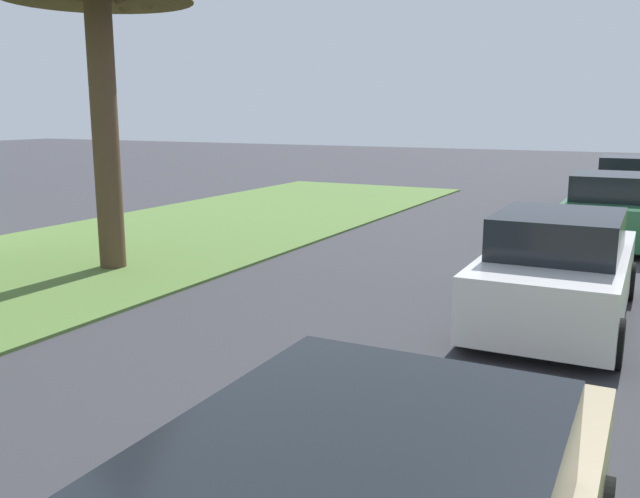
{
  "coord_description": "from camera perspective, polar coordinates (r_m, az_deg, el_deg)",
  "views": [
    {
      "loc": [
        3.46,
        4.79,
        2.92
      ],
      "look_at": [
        -0.38,
        12.2,
        1.23
      ],
      "focal_mm": 38.08,
      "sensor_mm": 36.0,
      "label": 1
    }
  ],
  "objects": [
    {
      "name": "parked_sedan_green",
      "position": [
        16.84,
        23.18,
        3.0
      ],
      "size": [
        2.0,
        4.43,
        1.57
      ],
      "color": "#28663D",
      "rests_on": "ground"
    },
    {
      "name": "parked_sedan_black",
      "position": [
        23.54,
        24.43,
        5.04
      ],
      "size": [
        2.0,
        4.43,
        1.57
      ],
      "color": "black",
      "rests_on": "ground"
    },
    {
      "name": "parked_sedan_white",
      "position": [
        10.12,
        19.33,
        -1.77
      ],
      "size": [
        2.0,
        4.43,
        1.57
      ],
      "color": "white",
      "rests_on": "ground"
    }
  ]
}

